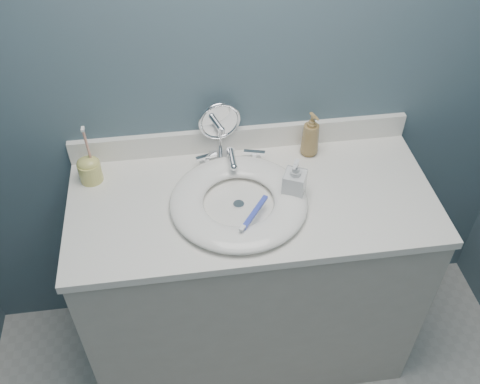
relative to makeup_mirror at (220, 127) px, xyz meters
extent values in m
cube|color=#49606D|center=(0.08, 0.04, 0.20)|extent=(2.20, 0.02, 2.40)
cube|color=#B8B3A8|center=(0.08, -0.24, -0.58)|extent=(1.20, 0.55, 0.85)
cube|color=white|center=(0.08, -0.24, -0.14)|extent=(1.22, 0.57, 0.03)
cube|color=white|center=(0.08, 0.02, -0.08)|extent=(1.22, 0.02, 0.09)
cylinder|color=silver|center=(0.03, -0.27, -0.12)|extent=(0.04, 0.04, 0.01)
cube|color=silver|center=(0.03, -0.06, -0.11)|extent=(0.22, 0.05, 0.01)
cylinder|color=silver|center=(0.03, -0.06, -0.09)|extent=(0.03, 0.03, 0.06)
cylinder|color=silver|center=(0.03, -0.10, -0.06)|extent=(0.02, 0.09, 0.02)
sphere|color=silver|center=(0.03, -0.15, -0.06)|extent=(0.03, 0.03, 0.03)
cylinder|color=silver|center=(-0.06, -0.06, -0.10)|extent=(0.02, 0.02, 0.03)
cube|color=silver|center=(-0.06, -0.06, -0.08)|extent=(0.08, 0.03, 0.01)
cylinder|color=silver|center=(0.11, -0.06, -0.10)|extent=(0.02, 0.02, 0.03)
cube|color=silver|center=(0.11, -0.06, -0.08)|extent=(0.08, 0.03, 0.01)
cylinder|color=silver|center=(0.00, 0.00, -0.12)|extent=(0.08, 0.08, 0.01)
cylinder|color=silver|center=(0.00, 0.00, -0.06)|extent=(0.01, 0.01, 0.11)
torus|color=silver|center=(0.00, 0.00, 0.03)|extent=(0.15, 0.03, 0.15)
cylinder|color=white|center=(0.00, 0.00, 0.03)|extent=(0.12, 0.02, 0.13)
imported|color=olive|center=(0.32, -0.04, -0.04)|extent=(0.08, 0.08, 0.17)
imported|color=silver|center=(0.21, -0.26, -0.04)|extent=(0.09, 0.09, 0.16)
cylinder|color=#CDC766|center=(-0.45, -0.08, -0.08)|extent=(0.08, 0.08, 0.07)
ellipsoid|color=#CDC766|center=(-0.45, -0.08, -0.05)|extent=(0.08, 0.07, 0.05)
cylinder|color=#E29780|center=(-0.44, -0.08, 0.02)|extent=(0.01, 0.02, 0.15)
cube|color=white|center=(-0.44, -0.08, 0.10)|extent=(0.01, 0.02, 0.01)
cube|color=#3647C0|center=(0.07, -0.35, -0.08)|extent=(0.10, 0.13, 0.01)
cube|color=white|center=(0.02, -0.42, -0.07)|extent=(0.02, 0.03, 0.01)
camera|label=1|loc=(-0.14, -1.49, 1.12)|focal=40.00mm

